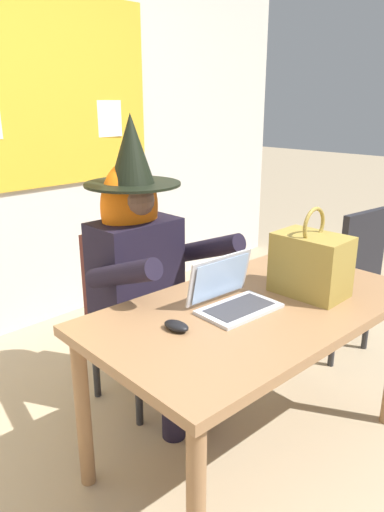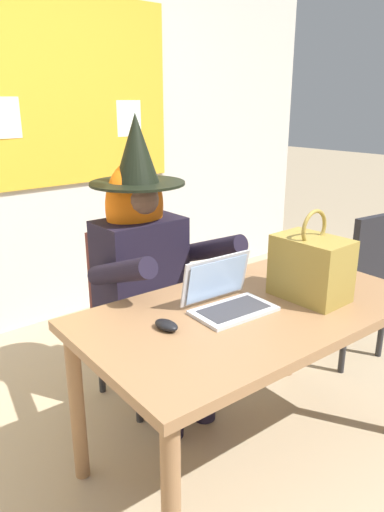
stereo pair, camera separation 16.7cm
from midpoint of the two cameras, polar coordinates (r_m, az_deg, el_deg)
The scene contains 8 objects.
ground_plane at distance 2.16m, azimuth 2.57°, elevation -25.97°, with size 24.00×24.00×0.00m, color tan.
desk_main at distance 1.99m, azimuth 5.19°, elevation -8.07°, with size 1.43×0.84×0.71m.
chair_at_desk at distance 2.50m, azimuth -9.38°, elevation -5.96°, with size 0.43×0.43×0.88m.
person_costumed at distance 2.30m, azimuth -7.94°, elevation -0.21°, with size 0.60×0.69×1.45m.
laptop at distance 1.90m, azimuth 2.24°, elevation -4.89°, with size 0.34×0.26×0.20m.
computer_mouse at distance 1.74m, azimuth -4.67°, elevation -8.36°, with size 0.06×0.10×0.03m, color black.
handbag at distance 2.05m, azimuth 11.75°, elevation -0.95°, with size 0.20×0.30×0.38m.
chair_extra_corner at distance 2.95m, azimuth 16.09°, elevation -2.05°, with size 0.47×0.47×0.91m.
Camera 1 is at (-1.22, -0.96, 1.50)m, focal length 33.52 mm.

